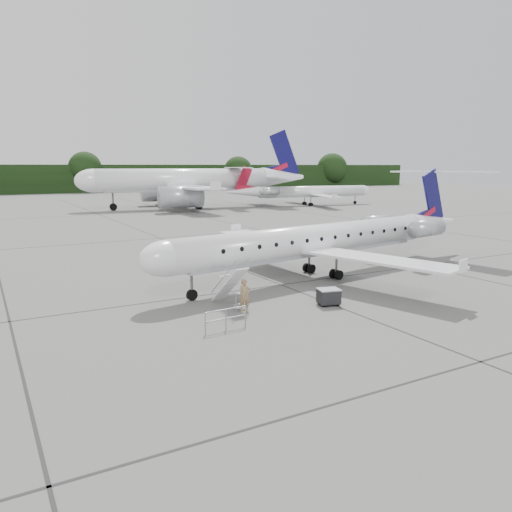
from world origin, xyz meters
TOP-DOWN VIEW (x-y plane):
  - ground at (0.00, 0.00)m, footprint 320.00×320.00m
  - treeline at (0.00, 130.00)m, footprint 260.00×4.00m
  - main_regional_jet at (-1.17, 5.71)m, footprint 31.56×24.85m
  - airstair at (-9.31, 2.11)m, footprint 1.22×2.56m
  - passenger at (-9.10, 0.75)m, footprint 0.72×0.56m
  - safety_railing at (-11.29, -1.46)m, footprint 2.20×0.24m
  - baggage_cart at (-4.42, -0.44)m, footprint 1.33×1.17m
  - bg_narrowbody at (12.06, 64.19)m, footprint 43.00×33.22m
  - bg_regional_right at (36.57, 58.27)m, footprint 31.59×24.85m

SIDE VIEW (x-z plane):
  - ground at x=0.00m, z-range 0.00..0.00m
  - baggage_cart at x=-4.42m, z-range 0.00..0.99m
  - safety_railing at x=-11.29m, z-range 0.00..1.00m
  - passenger at x=-9.10m, z-range 0.00..1.76m
  - airstair at x=-9.31m, z-range 0.00..2.31m
  - main_regional_jet at x=-1.17m, z-range 0.00..7.36m
  - bg_regional_right at x=36.57m, z-range 0.00..7.55m
  - treeline at x=0.00m, z-range 0.00..8.00m
  - bg_narrowbody at x=12.06m, z-range 0.00..14.33m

